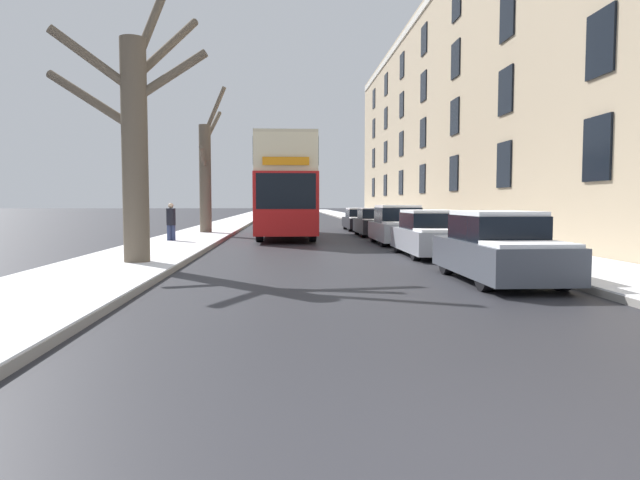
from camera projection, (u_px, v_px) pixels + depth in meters
sidewalk_left at (243, 219)px, 55.74m from camera, size 3.11×130.00×0.16m
sidewalk_right at (358, 218)px, 56.41m from camera, size 3.11×130.00×0.16m
terrace_facade_right at (494, 115)px, 35.94m from camera, size 9.10×53.69×14.35m
bare_tree_left_0 at (135, 132)px, 14.44m from camera, size 4.32×3.13×7.97m
bare_tree_left_1 at (206, 174)px, 28.77m from camera, size 1.47×3.11×7.44m
double_decker_bus at (286, 184)px, 27.14m from camera, size 2.62×10.22×4.52m
parked_car_0 at (498, 249)px, 12.01m from camera, size 1.71×4.27×1.49m
parked_car_1 at (430, 235)px, 17.66m from camera, size 1.72×4.24×1.44m
parked_car_2 at (398, 226)px, 22.77m from camera, size 1.82×4.14×1.56m
parked_car_3 at (376, 223)px, 28.39m from camera, size 1.82×3.99×1.39m
parked_car_4 at (361, 220)px, 34.08m from camera, size 1.83×4.58×1.34m
pedestrian_left_sidewalk at (171, 222)px, 22.58m from camera, size 0.36×0.36×1.65m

